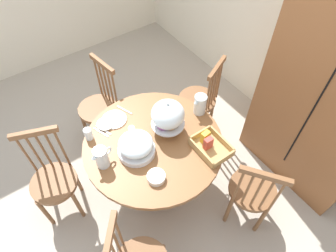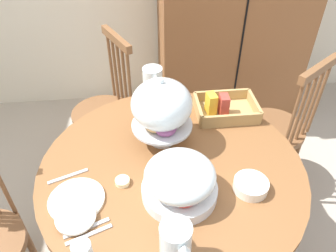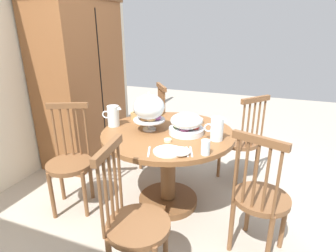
{
  "view_description": "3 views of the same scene",
  "coord_description": "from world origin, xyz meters",
  "px_view_note": "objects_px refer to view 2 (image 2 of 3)",
  "views": [
    {
      "loc": [
        1.36,
        -0.58,
        2.68
      ],
      "look_at": [
        0.14,
        0.28,
        0.84
      ],
      "focal_mm": 31.02,
      "sensor_mm": 36.0,
      "label": 1
    },
    {
      "loc": [
        0.01,
        -0.85,
        1.78
      ],
      "look_at": [
        0.14,
        0.28,
        0.84
      ],
      "focal_mm": 34.7,
      "sensor_mm": 36.0,
      "label": 2
    },
    {
      "loc": [
        -1.93,
        -0.65,
        1.59
      ],
      "look_at": [
        0.14,
        0.13,
        0.79
      ],
      "focal_mm": 28.81,
      "sensor_mm": 36.0,
      "label": 3
    }
  ],
  "objects_px": {
    "windsor_chair_by_cabinet": "(105,112)",
    "orange_juice_pitcher": "(175,246)",
    "cereal_basket": "(224,108)",
    "china_plate_small": "(76,217)",
    "windsor_chair_near_window": "(276,130)",
    "fruit_platter_covered": "(180,180)",
    "china_plate_large": "(77,200)",
    "cereal_bowl": "(251,185)",
    "butter_dish": "(122,181)",
    "pastry_stand_with_dome": "(162,107)",
    "dining_table": "(171,197)",
    "milk_pitcher": "(153,85)"
  },
  "relations": [
    {
      "from": "windsor_chair_by_cabinet",
      "to": "orange_juice_pitcher",
      "type": "height_order",
      "value": "windsor_chair_by_cabinet"
    },
    {
      "from": "cereal_basket",
      "to": "china_plate_small",
      "type": "distance_m",
      "value": 0.91
    },
    {
      "from": "windsor_chair_near_window",
      "to": "fruit_platter_covered",
      "type": "relative_size",
      "value": 3.25
    },
    {
      "from": "china_plate_large",
      "to": "fruit_platter_covered",
      "type": "bearing_deg",
      "value": -2.0
    },
    {
      "from": "windsor_chair_by_cabinet",
      "to": "cereal_bowl",
      "type": "bearing_deg",
      "value": -56.11
    },
    {
      "from": "windsor_chair_near_window",
      "to": "cereal_bowl",
      "type": "bearing_deg",
      "value": -122.63
    },
    {
      "from": "cereal_bowl",
      "to": "butter_dish",
      "type": "distance_m",
      "value": 0.52
    },
    {
      "from": "cereal_basket",
      "to": "cereal_bowl",
      "type": "height_order",
      "value": "cereal_basket"
    },
    {
      "from": "pastry_stand_with_dome",
      "to": "fruit_platter_covered",
      "type": "relative_size",
      "value": 1.15
    },
    {
      "from": "dining_table",
      "to": "fruit_platter_covered",
      "type": "bearing_deg",
      "value": -86.16
    },
    {
      "from": "windsor_chair_near_window",
      "to": "orange_juice_pitcher",
      "type": "distance_m",
      "value": 1.26
    },
    {
      "from": "milk_pitcher",
      "to": "cereal_basket",
      "type": "height_order",
      "value": "milk_pitcher"
    },
    {
      "from": "china_plate_small",
      "to": "butter_dish",
      "type": "height_order",
      "value": "same"
    },
    {
      "from": "windsor_chair_near_window",
      "to": "cereal_bowl",
      "type": "distance_m",
      "value": 0.85
    },
    {
      "from": "milk_pitcher",
      "to": "cereal_basket",
      "type": "xyz_separation_m",
      "value": [
        0.36,
        -0.18,
        -0.05
      ]
    },
    {
      "from": "china_plate_small",
      "to": "milk_pitcher",
      "type": "bearing_deg",
      "value": 65.68
    },
    {
      "from": "windsor_chair_near_window",
      "to": "cereal_bowl",
      "type": "height_order",
      "value": "windsor_chair_near_window"
    },
    {
      "from": "milk_pitcher",
      "to": "butter_dish",
      "type": "xyz_separation_m",
      "value": [
        -0.17,
        -0.6,
        -0.08
      ]
    },
    {
      "from": "pastry_stand_with_dome",
      "to": "butter_dish",
      "type": "relative_size",
      "value": 5.73
    },
    {
      "from": "milk_pitcher",
      "to": "butter_dish",
      "type": "distance_m",
      "value": 0.63
    },
    {
      "from": "windsor_chair_by_cabinet",
      "to": "butter_dish",
      "type": "bearing_deg",
      "value": -81.01
    },
    {
      "from": "china_plate_large",
      "to": "china_plate_small",
      "type": "distance_m",
      "value": 0.09
    },
    {
      "from": "windsor_chair_by_cabinet",
      "to": "fruit_platter_covered",
      "type": "bearing_deg",
      "value": -69.35
    },
    {
      "from": "cereal_basket",
      "to": "windsor_chair_by_cabinet",
      "type": "bearing_deg",
      "value": 145.23
    },
    {
      "from": "dining_table",
      "to": "china_plate_large",
      "type": "xyz_separation_m",
      "value": [
        -0.39,
        -0.15,
        0.23
      ]
    },
    {
      "from": "pastry_stand_with_dome",
      "to": "china_plate_large",
      "type": "height_order",
      "value": "pastry_stand_with_dome"
    },
    {
      "from": "fruit_platter_covered",
      "to": "cereal_bowl",
      "type": "height_order",
      "value": "fruit_platter_covered"
    },
    {
      "from": "dining_table",
      "to": "milk_pitcher",
      "type": "relative_size",
      "value": 6.11
    },
    {
      "from": "dining_table",
      "to": "butter_dish",
      "type": "bearing_deg",
      "value": -159.68
    },
    {
      "from": "cereal_basket",
      "to": "cereal_bowl",
      "type": "xyz_separation_m",
      "value": [
        -0.01,
        -0.51,
        -0.01
      ]
    },
    {
      "from": "pastry_stand_with_dome",
      "to": "milk_pitcher",
      "type": "bearing_deg",
      "value": 92.6
    },
    {
      "from": "windsor_chair_by_cabinet",
      "to": "milk_pitcher",
      "type": "height_order",
      "value": "windsor_chair_by_cabinet"
    },
    {
      "from": "windsor_chair_by_cabinet",
      "to": "cereal_basket",
      "type": "height_order",
      "value": "windsor_chair_by_cabinet"
    },
    {
      "from": "windsor_chair_by_cabinet",
      "to": "fruit_platter_covered",
      "type": "height_order",
      "value": "windsor_chair_by_cabinet"
    },
    {
      "from": "cereal_bowl",
      "to": "cereal_basket",
      "type": "bearing_deg",
      "value": 88.42
    },
    {
      "from": "windsor_chair_near_window",
      "to": "pastry_stand_with_dome",
      "type": "distance_m",
      "value": 0.95
    },
    {
      "from": "dining_table",
      "to": "cereal_bowl",
      "type": "distance_m",
      "value": 0.42
    },
    {
      "from": "orange_juice_pitcher",
      "to": "cereal_bowl",
      "type": "bearing_deg",
      "value": 37.84
    },
    {
      "from": "fruit_platter_covered",
      "to": "china_plate_large",
      "type": "xyz_separation_m",
      "value": [
        -0.41,
        0.01,
        -0.08
      ]
    },
    {
      "from": "china_plate_large",
      "to": "butter_dish",
      "type": "xyz_separation_m",
      "value": [
        0.18,
        0.07,
        0.01
      ]
    },
    {
      "from": "pastry_stand_with_dome",
      "to": "cereal_bowl",
      "type": "height_order",
      "value": "pastry_stand_with_dome"
    },
    {
      "from": "china_plate_large",
      "to": "milk_pitcher",
      "type": "bearing_deg",
      "value": 62.33
    },
    {
      "from": "orange_juice_pitcher",
      "to": "windsor_chair_near_window",
      "type": "bearing_deg",
      "value": 50.5
    },
    {
      "from": "dining_table",
      "to": "milk_pitcher",
      "type": "bearing_deg",
      "value": 94.59
    },
    {
      "from": "pastry_stand_with_dome",
      "to": "butter_dish",
      "type": "xyz_separation_m",
      "value": [
        -0.19,
        -0.25,
        -0.19
      ]
    },
    {
      "from": "windsor_chair_by_cabinet",
      "to": "fruit_platter_covered",
      "type": "relative_size",
      "value": 3.25
    },
    {
      "from": "windsor_chair_by_cabinet",
      "to": "china_plate_large",
      "type": "relative_size",
      "value": 4.43
    },
    {
      "from": "dining_table",
      "to": "china_plate_small",
      "type": "relative_size",
      "value": 7.76
    },
    {
      "from": "china_plate_small",
      "to": "china_plate_large",
      "type": "bearing_deg",
      "value": 95.27
    },
    {
      "from": "fruit_platter_covered",
      "to": "cereal_bowl",
      "type": "distance_m",
      "value": 0.3
    }
  ]
}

